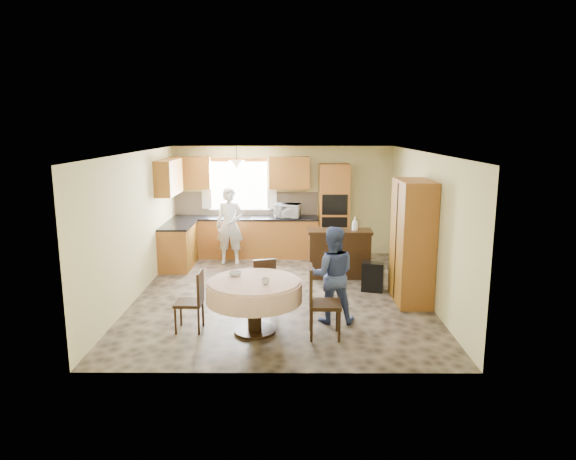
# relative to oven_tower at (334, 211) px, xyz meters

# --- Properties ---
(floor) EXTENTS (5.00, 6.00, 0.01)m
(floor) POSITION_rel_oven_tower_xyz_m (-1.15, -2.69, -1.06)
(floor) COLOR #6F604E
(floor) RESTS_ON ground
(ceiling) EXTENTS (5.00, 6.00, 0.01)m
(ceiling) POSITION_rel_oven_tower_xyz_m (-1.15, -2.69, 1.44)
(ceiling) COLOR white
(ceiling) RESTS_ON wall_back
(wall_back) EXTENTS (5.00, 0.02, 2.50)m
(wall_back) POSITION_rel_oven_tower_xyz_m (-1.15, 0.31, 0.19)
(wall_back) COLOR #CFC685
(wall_back) RESTS_ON floor
(wall_front) EXTENTS (5.00, 0.02, 2.50)m
(wall_front) POSITION_rel_oven_tower_xyz_m (-1.15, -5.69, 0.19)
(wall_front) COLOR #CFC685
(wall_front) RESTS_ON floor
(wall_left) EXTENTS (0.02, 6.00, 2.50)m
(wall_left) POSITION_rel_oven_tower_xyz_m (-3.65, -2.69, 0.19)
(wall_left) COLOR #CFC685
(wall_left) RESTS_ON floor
(wall_right) EXTENTS (0.02, 6.00, 2.50)m
(wall_right) POSITION_rel_oven_tower_xyz_m (1.35, -2.69, 0.19)
(wall_right) COLOR #CFC685
(wall_right) RESTS_ON floor
(window) EXTENTS (1.40, 0.03, 1.10)m
(window) POSITION_rel_oven_tower_xyz_m (-2.15, 0.29, 0.54)
(window) COLOR white
(window) RESTS_ON wall_back
(curtain_left) EXTENTS (0.22, 0.02, 1.15)m
(curtain_left) POSITION_rel_oven_tower_xyz_m (-2.90, 0.24, 0.59)
(curtain_left) COLOR white
(curtain_left) RESTS_ON wall_back
(curtain_right) EXTENTS (0.22, 0.02, 1.15)m
(curtain_right) POSITION_rel_oven_tower_xyz_m (-1.40, 0.24, 0.59)
(curtain_right) COLOR white
(curtain_right) RESTS_ON wall_back
(base_cab_back) EXTENTS (3.30, 0.60, 0.88)m
(base_cab_back) POSITION_rel_oven_tower_xyz_m (-2.00, 0.01, -0.62)
(base_cab_back) COLOR #B66230
(base_cab_back) RESTS_ON floor
(counter_back) EXTENTS (3.30, 0.64, 0.04)m
(counter_back) POSITION_rel_oven_tower_xyz_m (-2.00, 0.01, -0.16)
(counter_back) COLOR black
(counter_back) RESTS_ON base_cab_back
(base_cab_left) EXTENTS (0.60, 1.20, 0.88)m
(base_cab_left) POSITION_rel_oven_tower_xyz_m (-3.35, -0.89, -0.62)
(base_cab_left) COLOR #B66230
(base_cab_left) RESTS_ON floor
(counter_left) EXTENTS (0.64, 1.20, 0.04)m
(counter_left) POSITION_rel_oven_tower_xyz_m (-3.35, -0.89, -0.16)
(counter_left) COLOR black
(counter_left) RESTS_ON base_cab_left
(backsplash) EXTENTS (3.30, 0.02, 0.55)m
(backsplash) POSITION_rel_oven_tower_xyz_m (-2.00, 0.30, 0.12)
(backsplash) COLOR tan
(backsplash) RESTS_ON wall_back
(wall_cab_left) EXTENTS (0.85, 0.33, 0.72)m
(wall_cab_left) POSITION_rel_oven_tower_xyz_m (-3.20, 0.15, 0.85)
(wall_cab_left) COLOR #A46F29
(wall_cab_left) RESTS_ON wall_back
(wall_cab_right) EXTENTS (0.90, 0.33, 0.72)m
(wall_cab_right) POSITION_rel_oven_tower_xyz_m (-1.00, 0.15, 0.85)
(wall_cab_right) COLOR #A46F29
(wall_cab_right) RESTS_ON wall_back
(wall_cab_side) EXTENTS (0.33, 1.20, 0.72)m
(wall_cab_side) POSITION_rel_oven_tower_xyz_m (-3.48, -0.89, 0.85)
(wall_cab_side) COLOR #A46F29
(wall_cab_side) RESTS_ON wall_left
(oven_tower) EXTENTS (0.66, 0.62, 2.12)m
(oven_tower) POSITION_rel_oven_tower_xyz_m (0.00, 0.00, 0.00)
(oven_tower) COLOR #B66230
(oven_tower) RESTS_ON floor
(oven_upper) EXTENTS (0.56, 0.01, 0.45)m
(oven_upper) POSITION_rel_oven_tower_xyz_m (0.00, -0.31, 0.19)
(oven_upper) COLOR black
(oven_upper) RESTS_ON oven_tower
(oven_lower) EXTENTS (0.56, 0.01, 0.45)m
(oven_lower) POSITION_rel_oven_tower_xyz_m (0.00, -0.31, -0.31)
(oven_lower) COLOR black
(oven_lower) RESTS_ON oven_tower
(pendant) EXTENTS (0.36, 0.36, 0.18)m
(pendant) POSITION_rel_oven_tower_xyz_m (-2.15, -0.19, 1.06)
(pendant) COLOR beige
(pendant) RESTS_ON ceiling
(sideboard) EXTENTS (1.25, 0.53, 0.89)m
(sideboard) POSITION_rel_oven_tower_xyz_m (-0.01, -1.60, -0.62)
(sideboard) COLOR #32200D
(sideboard) RESTS_ON floor
(space_heater) EXTENTS (0.45, 0.36, 0.53)m
(space_heater) POSITION_rel_oven_tower_xyz_m (0.52, -2.50, -0.79)
(space_heater) COLOR black
(space_heater) RESTS_ON floor
(cupboard) EXTENTS (0.54, 1.08, 2.07)m
(cupboard) POSITION_rel_oven_tower_xyz_m (1.07, -3.04, -0.02)
(cupboard) COLOR #B66230
(cupboard) RESTS_ON floor
(dining_table) EXTENTS (1.37, 1.37, 0.78)m
(dining_table) POSITION_rel_oven_tower_xyz_m (-1.49, -4.43, -0.45)
(dining_table) COLOR #32200D
(dining_table) RESTS_ON floor
(chair_left) EXTENTS (0.40, 0.40, 0.90)m
(chair_left) POSITION_rel_oven_tower_xyz_m (-2.38, -4.36, -0.57)
(chair_left) COLOR #32200D
(chair_left) RESTS_ON floor
(chair_back) EXTENTS (0.47, 0.47, 0.88)m
(chair_back) POSITION_rel_oven_tower_xyz_m (-1.41, -3.54, -0.57)
(chair_back) COLOR #32200D
(chair_back) RESTS_ON floor
(chair_right) EXTENTS (0.45, 0.45, 1.03)m
(chair_right) POSITION_rel_oven_tower_xyz_m (-0.58, -4.58, -0.49)
(chair_right) COLOR #32200D
(chair_right) RESTS_ON floor
(framed_picture) EXTENTS (0.06, 0.54, 0.44)m
(framed_picture) POSITION_rel_oven_tower_xyz_m (1.32, -2.00, 0.70)
(framed_picture) COLOR gold
(framed_picture) RESTS_ON wall_right
(microwave) EXTENTS (0.62, 0.48, 0.31)m
(microwave) POSITION_rel_oven_tower_xyz_m (-1.04, -0.04, 0.02)
(microwave) COLOR silver
(microwave) RESTS_ON counter_back
(person_sink) EXTENTS (0.61, 0.40, 1.65)m
(person_sink) POSITION_rel_oven_tower_xyz_m (-2.28, -0.56, -0.23)
(person_sink) COLOR silver
(person_sink) RESTS_ON floor
(person_dining) EXTENTS (0.73, 0.57, 1.48)m
(person_dining) POSITION_rel_oven_tower_xyz_m (-0.35, -3.99, -0.32)
(person_dining) COLOR #3C4D84
(person_dining) RESTS_ON floor
(bowl_sideboard) EXTENTS (0.24, 0.24, 0.05)m
(bowl_sideboard) POSITION_rel_oven_tower_xyz_m (-0.39, -1.60, -0.14)
(bowl_sideboard) COLOR #B2B2B2
(bowl_sideboard) RESTS_ON sideboard
(bottle_sideboard) EXTENTS (0.12, 0.12, 0.32)m
(bottle_sideboard) POSITION_rel_oven_tower_xyz_m (0.28, -1.60, -0.01)
(bottle_sideboard) COLOR silver
(bottle_sideboard) RESTS_ON sideboard
(cup_table) EXTENTS (0.12, 0.12, 0.09)m
(cup_table) POSITION_rel_oven_tower_xyz_m (-1.32, -4.60, -0.24)
(cup_table) COLOR #B2B2B2
(cup_table) RESTS_ON dining_table
(bowl_table) EXTENTS (0.23, 0.23, 0.06)m
(bowl_table) POSITION_rel_oven_tower_xyz_m (-1.79, -4.19, -0.25)
(bowl_table) COLOR #B2B2B2
(bowl_table) RESTS_ON dining_table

